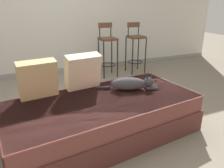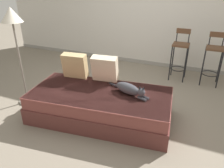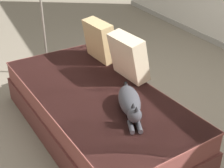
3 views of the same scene
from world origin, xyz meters
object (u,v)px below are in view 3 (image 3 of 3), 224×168
Objects in this scene: couch at (95,111)px; throw_pillow_middle at (128,57)px; cat at (130,102)px; throw_pillow_corner at (100,40)px.

couch is 0.60m from throw_pillow_middle.
throw_pillow_middle is 0.59m from cat.
throw_pillow_middle is (-0.10, 0.39, 0.44)m from couch.
couch is 5.08× the size of throw_pillow_middle.
couch is at bearing -27.82° from throw_pillow_corner.
throw_pillow_corner is at bearing 169.24° from cat.
throw_pillow_corner is 0.60× the size of cat.
throw_pillow_corner is (-0.62, 0.33, 0.43)m from couch.
couch is 3.11× the size of cat.
throw_pillow_corner reaches higher than cat.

